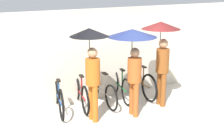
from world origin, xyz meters
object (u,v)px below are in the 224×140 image
object	(u,v)px
parked_bicycle_2	(102,90)
pedestrian_center	(133,46)
parked_bicycle_0	(58,96)
parked_bicycle_1	(80,93)
parked_bicycle_3	(120,85)
parked_bicycle_4	(140,82)
pedestrian_trailing	(161,41)
pedestrian_leading	(91,53)

from	to	relation	value
parked_bicycle_2	pedestrian_center	world-z (taller)	pedestrian_center
parked_bicycle_0	parked_bicycle_1	world-z (taller)	parked_bicycle_0
parked_bicycle_3	parked_bicycle_4	size ratio (longest dim) A/B	0.98
parked_bicycle_1	pedestrian_center	world-z (taller)	pedestrian_center
pedestrian_center	pedestrian_trailing	world-z (taller)	pedestrian_trailing
parked_bicycle_0	parked_bicycle_2	xyz separation A→B (m)	(1.16, -0.04, -0.03)
parked_bicycle_0	pedestrian_center	xyz separation A→B (m)	(1.46, -1.00, 1.26)
parked_bicycle_0	pedestrian_leading	distance (m)	1.52
parked_bicycle_2	pedestrian_trailing	xyz separation A→B (m)	(1.25, -0.79, 1.28)
pedestrian_leading	parked_bicycle_3	bearing A→B (deg)	32.55
parked_bicycle_2	pedestrian_trailing	world-z (taller)	pedestrian_trailing
pedestrian_center	pedestrian_trailing	xyz separation A→B (m)	(0.95, 0.17, -0.01)
parked_bicycle_2	parked_bicycle_3	distance (m)	0.58
parked_bicycle_0	parked_bicycle_2	bearing A→B (deg)	-79.15
parked_bicycle_2	parked_bicycle_4	size ratio (longest dim) A/B	1.03
parked_bicycle_1	pedestrian_trailing	size ratio (longest dim) A/B	0.81
pedestrian_center	pedestrian_trailing	bearing A→B (deg)	15.26
parked_bicycle_1	parked_bicycle_2	bearing A→B (deg)	-83.13
parked_bicycle_3	pedestrian_leading	xyz separation A→B (m)	(-1.24, -0.81, 1.20)
parked_bicycle_3	parked_bicycle_4	world-z (taller)	parked_bicycle_4
parked_bicycle_3	pedestrian_trailing	xyz separation A→B (m)	(0.67, -0.84, 1.26)
parked_bicycle_4	pedestrian_center	size ratio (longest dim) A/B	0.84
parked_bicycle_0	parked_bicycle_3	xyz separation A→B (m)	(1.74, 0.01, -0.01)
pedestrian_leading	parked_bicycle_1	bearing A→B (deg)	83.74
parked_bicycle_1	pedestrian_center	xyz separation A→B (m)	(0.88, -1.01, 1.27)
pedestrian_leading	parked_bicycle_0	bearing A→B (deg)	121.14
parked_bicycle_3	pedestrian_center	distance (m)	1.65
parked_bicycle_4	pedestrian_leading	size ratio (longest dim) A/B	0.82
parked_bicycle_4	pedestrian_leading	xyz separation A→B (m)	(-1.82, -0.71, 1.18)
parked_bicycle_3	parked_bicycle_4	distance (m)	0.59
parked_bicycle_1	parked_bicycle_2	world-z (taller)	parked_bicycle_2
parked_bicycle_3	pedestrian_center	bearing A→B (deg)	176.33
parked_bicycle_0	parked_bicycle_4	size ratio (longest dim) A/B	1.02
pedestrian_leading	pedestrian_trailing	bearing A→B (deg)	-1.54
parked_bicycle_4	pedestrian_trailing	world-z (taller)	pedestrian_trailing
parked_bicycle_0	parked_bicycle_4	distance (m)	2.32
parked_bicycle_1	parked_bicycle_3	world-z (taller)	parked_bicycle_3
pedestrian_center	pedestrian_trailing	distance (m)	0.96
parked_bicycle_1	parked_bicycle_3	distance (m)	1.16
parked_bicycle_3	parked_bicycle_0	bearing A→B (deg)	102.00
parked_bicycle_0	parked_bicycle_1	xyz separation A→B (m)	(0.58, 0.00, -0.01)
parked_bicycle_1	parked_bicycle_3	bearing A→B (deg)	-78.32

